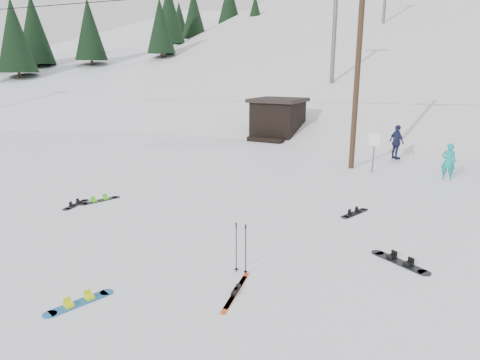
% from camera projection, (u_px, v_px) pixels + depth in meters
% --- Properties ---
extents(ground, '(200.00, 200.00, 0.00)m').
position_uv_depth(ground, '(113.00, 277.00, 10.01)').
color(ground, white).
rests_on(ground, ground).
extents(ski_slope, '(60.00, 85.24, 65.97)m').
position_uv_depth(ski_slope, '(406.00, 192.00, 59.80)').
color(ski_slope, white).
rests_on(ski_slope, ground).
extents(ridge_left, '(47.54, 95.03, 58.38)m').
position_uv_depth(ridge_left, '(169.00, 167.00, 70.23)').
color(ridge_left, white).
rests_on(ridge_left, ground).
extents(treeline_left, '(20.00, 64.00, 10.00)m').
position_uv_depth(treeline_left, '(142.00, 103.00, 59.72)').
color(treeline_left, black).
rests_on(treeline_left, ground).
extents(treeline_crest, '(50.00, 6.00, 10.00)m').
position_uv_depth(treeline_crest, '(436.00, 94.00, 83.11)').
color(treeline_crest, black).
rests_on(treeline_crest, ski_slope).
extents(utility_pole, '(2.00, 0.26, 9.00)m').
position_uv_depth(utility_pole, '(358.00, 70.00, 19.80)').
color(utility_pole, '#3A2819').
rests_on(utility_pole, ground).
extents(trail_sign, '(0.50, 0.09, 1.85)m').
position_uv_depth(trail_sign, '(374.00, 146.00, 19.80)').
color(trail_sign, '#595B60').
rests_on(trail_sign, ground).
extents(lift_hut, '(3.40, 4.10, 2.75)m').
position_uv_depth(lift_hut, '(278.00, 118.00, 29.78)').
color(lift_hut, black).
rests_on(lift_hut, ground).
extents(lift_tower_near, '(2.20, 0.36, 8.00)m').
position_uv_depth(lift_tower_near, '(334.00, 29.00, 35.37)').
color(lift_tower_near, '#595B60').
rests_on(lift_tower_near, ski_slope).
extents(hero_snowboard, '(0.63, 1.45, 0.10)m').
position_uv_depth(hero_snowboard, '(79.00, 302.00, 8.89)').
color(hero_snowboard, '#1A67AF').
rests_on(hero_snowboard, ground).
extents(hero_skis, '(0.48, 1.80, 0.09)m').
position_uv_depth(hero_skis, '(236.00, 291.00, 9.32)').
color(hero_skis, '#B53D12').
rests_on(hero_skis, ground).
extents(ski_poles, '(0.34, 0.09, 1.25)m').
position_uv_depth(ski_poles, '(241.00, 248.00, 10.07)').
color(ski_poles, black).
rests_on(ski_poles, ground).
extents(board_scatter_b, '(0.51, 1.33, 0.10)m').
position_uv_depth(board_scatter_b, '(76.00, 204.00, 15.30)').
color(board_scatter_b, black).
rests_on(board_scatter_b, ground).
extents(board_scatter_c, '(0.70, 1.49, 0.11)m').
position_uv_depth(board_scatter_c, '(100.00, 200.00, 15.77)').
color(board_scatter_c, black).
rests_on(board_scatter_c, ground).
extents(board_scatter_d, '(1.53, 0.96, 0.12)m').
position_uv_depth(board_scatter_d, '(400.00, 262.00, 10.74)').
color(board_scatter_d, black).
rests_on(board_scatter_d, ground).
extents(board_scatter_f, '(0.64, 1.38, 0.10)m').
position_uv_depth(board_scatter_f, '(355.00, 213.00, 14.39)').
color(board_scatter_f, black).
rests_on(board_scatter_f, ground).
extents(skier_teal, '(0.63, 0.45, 1.61)m').
position_uv_depth(skier_teal, '(448.00, 162.00, 18.62)').
color(skier_teal, '#0E8E88').
rests_on(skier_teal, ground).
extents(skier_navy, '(1.10, 1.06, 1.84)m').
position_uv_depth(skier_navy, '(397.00, 142.00, 22.85)').
color(skier_navy, '#1A2143').
rests_on(skier_navy, ground).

